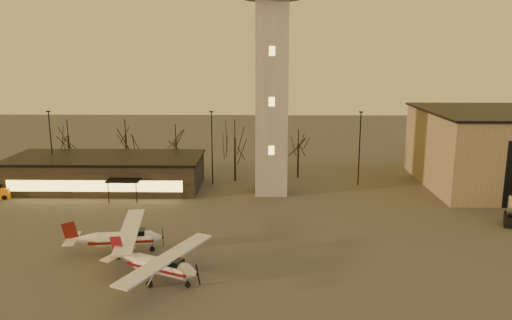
{
  "coord_description": "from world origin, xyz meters",
  "views": [
    {
      "loc": [
        -0.86,
        -32.4,
        18.03
      ],
      "look_at": [
        -1.65,
        13.0,
        8.06
      ],
      "focal_mm": 35.0,
      "sensor_mm": 36.0,
      "label": 1
    }
  ],
  "objects_px": {
    "terminal": "(106,172)",
    "cessna_front": "(164,269)",
    "control_tower": "(272,65)",
    "cessna_rear": "(126,241)"
  },
  "relations": [
    {
      "from": "terminal",
      "to": "cessna_front",
      "type": "xyz_separation_m",
      "value": [
        13.16,
        -27.77,
        -1.09
      ]
    },
    {
      "from": "cessna_rear",
      "to": "terminal",
      "type": "bearing_deg",
      "value": 102.99
    },
    {
      "from": "control_tower",
      "to": "cessna_front",
      "type": "xyz_separation_m",
      "value": [
        -8.83,
        -25.78,
        -15.25
      ]
    },
    {
      "from": "control_tower",
      "to": "terminal",
      "type": "xyz_separation_m",
      "value": [
        -21.99,
        1.98,
        -14.17
      ]
    },
    {
      "from": "cessna_front",
      "to": "cessna_rear",
      "type": "xyz_separation_m",
      "value": [
        -4.58,
        5.79,
        0.04
      ]
    },
    {
      "from": "control_tower",
      "to": "cessna_rear",
      "type": "xyz_separation_m",
      "value": [
        -13.41,
        -20.0,
        -15.22
      ]
    },
    {
      "from": "terminal",
      "to": "cessna_front",
      "type": "height_order",
      "value": "terminal"
    },
    {
      "from": "cessna_front",
      "to": "cessna_rear",
      "type": "height_order",
      "value": "cessna_rear"
    },
    {
      "from": "control_tower",
      "to": "terminal",
      "type": "bearing_deg",
      "value": 174.85
    },
    {
      "from": "cessna_front",
      "to": "cessna_rear",
      "type": "distance_m",
      "value": 7.38
    }
  ]
}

